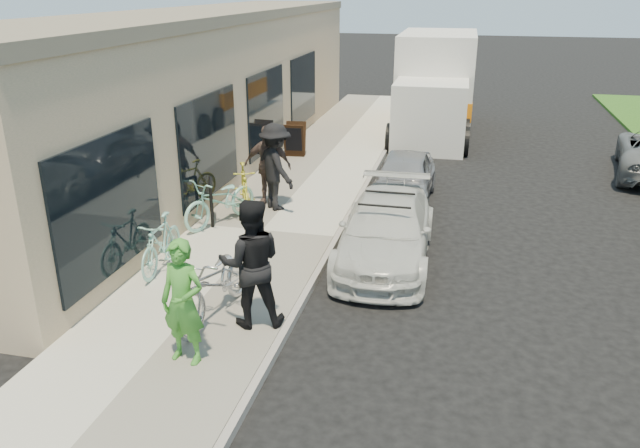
{
  "coord_description": "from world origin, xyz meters",
  "views": [
    {
      "loc": [
        1.9,
        -8.3,
        4.86
      ],
      "look_at": [
        -0.38,
        1.33,
        1.05
      ],
      "focal_mm": 35.0,
      "sensor_mm": 36.0,
      "label": 1
    }
  ],
  "objects_px": {
    "moving_truck": "(435,89)",
    "man_standing": "(251,263)",
    "tandem_bike": "(217,282)",
    "woman_rider": "(183,302)",
    "cruiser_bike_a": "(161,244)",
    "cruiser_bike_b": "(221,200)",
    "cruiser_bike_c": "(244,187)",
    "bike_rack": "(211,197)",
    "sedan_silver": "(403,178)",
    "bystander_b": "(268,166)",
    "sedan_white": "(386,230)",
    "sandwich_board": "(295,139)",
    "bystander_a": "(276,167)"
  },
  "relations": [
    {
      "from": "sedan_white",
      "to": "woman_rider",
      "type": "distance_m",
      "value": 4.72
    },
    {
      "from": "sedan_white",
      "to": "cruiser_bike_c",
      "type": "bearing_deg",
      "value": 151.7
    },
    {
      "from": "sedan_white",
      "to": "bystander_b",
      "type": "distance_m",
      "value": 3.68
    },
    {
      "from": "woman_rider",
      "to": "moving_truck",
      "type": "bearing_deg",
      "value": 90.57
    },
    {
      "from": "tandem_bike",
      "to": "cruiser_bike_c",
      "type": "distance_m",
      "value": 4.86
    },
    {
      "from": "bike_rack",
      "to": "moving_truck",
      "type": "distance_m",
      "value": 11.37
    },
    {
      "from": "bike_rack",
      "to": "sandwich_board",
      "type": "height_order",
      "value": "sandwich_board"
    },
    {
      "from": "sedan_white",
      "to": "woman_rider",
      "type": "relative_size",
      "value": 2.4
    },
    {
      "from": "cruiser_bike_b",
      "to": "cruiser_bike_c",
      "type": "distance_m",
      "value": 1.01
    },
    {
      "from": "cruiser_bike_a",
      "to": "cruiser_bike_b",
      "type": "height_order",
      "value": "cruiser_bike_b"
    },
    {
      "from": "bystander_b",
      "to": "bystander_a",
      "type": "bearing_deg",
      "value": -41.85
    },
    {
      "from": "man_standing",
      "to": "cruiser_bike_c",
      "type": "xyz_separation_m",
      "value": [
        -1.84,
        4.77,
        -0.47
      ]
    },
    {
      "from": "cruiser_bike_b",
      "to": "bystander_b",
      "type": "height_order",
      "value": "bystander_b"
    },
    {
      "from": "sedan_white",
      "to": "moving_truck",
      "type": "distance_m",
      "value": 11.41
    },
    {
      "from": "moving_truck",
      "to": "man_standing",
      "type": "xyz_separation_m",
      "value": [
        -1.69,
        -14.45,
        -0.35
      ]
    },
    {
      "from": "cruiser_bike_c",
      "to": "man_standing",
      "type": "bearing_deg",
      "value": -92.42
    },
    {
      "from": "bystander_a",
      "to": "cruiser_bike_a",
      "type": "bearing_deg",
      "value": 117.9
    },
    {
      "from": "man_standing",
      "to": "bystander_b",
      "type": "relative_size",
      "value": 1.06
    },
    {
      "from": "sedan_silver",
      "to": "tandem_bike",
      "type": "bearing_deg",
      "value": -107.49
    },
    {
      "from": "bike_rack",
      "to": "bystander_b",
      "type": "bearing_deg",
      "value": 59.52
    },
    {
      "from": "cruiser_bike_c",
      "to": "bystander_b",
      "type": "xyz_separation_m",
      "value": [
        0.43,
        0.4,
        0.42
      ]
    },
    {
      "from": "sedan_silver",
      "to": "sedan_white",
      "type": "bearing_deg",
      "value": -88.53
    },
    {
      "from": "sedan_silver",
      "to": "cruiser_bike_a",
      "type": "xyz_separation_m",
      "value": [
        -3.68,
        -5.08,
        0.05
      ]
    },
    {
      "from": "sedan_silver",
      "to": "tandem_bike",
      "type": "height_order",
      "value": "tandem_bike"
    },
    {
      "from": "bystander_a",
      "to": "bystander_b",
      "type": "bearing_deg",
      "value": 3.08
    },
    {
      "from": "woman_rider",
      "to": "sedan_white",
      "type": "bearing_deg",
      "value": 72.12
    },
    {
      "from": "man_standing",
      "to": "bystander_b",
      "type": "height_order",
      "value": "man_standing"
    },
    {
      "from": "bike_rack",
      "to": "cruiser_bike_a",
      "type": "bearing_deg",
      "value": -88.79
    },
    {
      "from": "cruiser_bike_c",
      "to": "moving_truck",
      "type": "bearing_deg",
      "value": 46.37
    },
    {
      "from": "sandwich_board",
      "to": "woman_rider",
      "type": "height_order",
      "value": "woman_rider"
    },
    {
      "from": "cruiser_bike_c",
      "to": "cruiser_bike_a",
      "type": "bearing_deg",
      "value": -119.17
    },
    {
      "from": "bike_rack",
      "to": "man_standing",
      "type": "height_order",
      "value": "man_standing"
    },
    {
      "from": "tandem_bike",
      "to": "woman_rider",
      "type": "distance_m",
      "value": 1.24
    },
    {
      "from": "woman_rider",
      "to": "cruiser_bike_a",
      "type": "height_order",
      "value": "woman_rider"
    },
    {
      "from": "cruiser_bike_b",
      "to": "sedan_white",
      "type": "bearing_deg",
      "value": 13.69
    },
    {
      "from": "sedan_white",
      "to": "cruiser_bike_b",
      "type": "distance_m",
      "value": 3.64
    },
    {
      "from": "cruiser_bike_b",
      "to": "cruiser_bike_a",
      "type": "bearing_deg",
      "value": -69.28
    },
    {
      "from": "woman_rider",
      "to": "cruiser_bike_c",
      "type": "relative_size",
      "value": 1.04
    },
    {
      "from": "cruiser_bike_b",
      "to": "cruiser_bike_c",
      "type": "relative_size",
      "value": 1.18
    },
    {
      "from": "man_standing",
      "to": "bike_rack",
      "type": "bearing_deg",
      "value": -78.32
    },
    {
      "from": "bike_rack",
      "to": "sedan_white",
      "type": "bearing_deg",
      "value": -10.87
    },
    {
      "from": "tandem_bike",
      "to": "man_standing",
      "type": "bearing_deg",
      "value": 0.1
    },
    {
      "from": "sedan_silver",
      "to": "bystander_a",
      "type": "xyz_separation_m",
      "value": [
        -2.67,
        -1.55,
        0.53
      ]
    },
    {
      "from": "cruiser_bike_a",
      "to": "sedan_white",
      "type": "bearing_deg",
      "value": 20.98
    },
    {
      "from": "sandwich_board",
      "to": "bystander_a",
      "type": "relative_size",
      "value": 0.5
    },
    {
      "from": "cruiser_bike_c",
      "to": "sedan_silver",
      "type": "bearing_deg",
      "value": 3.77
    },
    {
      "from": "man_standing",
      "to": "sedan_silver",
      "type": "bearing_deg",
      "value": -121.73
    },
    {
      "from": "sedan_silver",
      "to": "bystander_b",
      "type": "relative_size",
      "value": 1.87
    },
    {
      "from": "cruiser_bike_b",
      "to": "cruiser_bike_c",
      "type": "height_order",
      "value": "cruiser_bike_b"
    },
    {
      "from": "sandwich_board",
      "to": "sedan_white",
      "type": "relative_size",
      "value": 0.23
    }
  ]
}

